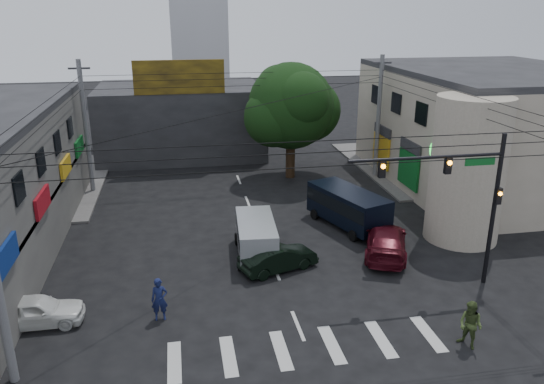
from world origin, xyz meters
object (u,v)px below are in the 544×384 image
object	(u,v)px
white_compact	(36,311)
maroon_sedan	(386,241)
pedestrian_olive	(470,325)
dark_sedan	(278,258)
traffic_gantry	(463,188)
silver_minivan	(256,239)
navy_van	(348,209)
utility_pole_far_left	(86,128)
traffic_officer	(159,299)
street_tree	(291,106)
utility_pole_far_right	(378,118)

from	to	relation	value
white_compact	maroon_sedan	size ratio (longest dim) A/B	0.68
maroon_sedan	pedestrian_olive	world-z (taller)	pedestrian_olive
dark_sedan	pedestrian_olive	distance (m)	9.60
pedestrian_olive	traffic_gantry	bearing A→B (deg)	131.00
white_compact	silver_minivan	bearing A→B (deg)	-63.70
navy_van	utility_pole_far_left	bearing A→B (deg)	39.74
dark_sedan	navy_van	bearing A→B (deg)	-66.61
traffic_gantry	maroon_sedan	world-z (taller)	traffic_gantry
traffic_officer	street_tree	bearing A→B (deg)	61.57
utility_pole_far_right	traffic_officer	distance (m)	24.00
street_tree	traffic_gantry	bearing A→B (deg)	-78.01
white_compact	pedestrian_olive	world-z (taller)	pedestrian_olive
traffic_gantry	dark_sedan	distance (m)	9.23
utility_pole_far_right	navy_van	size ratio (longest dim) A/B	1.55
white_compact	maroon_sedan	world-z (taller)	maroon_sedan
navy_van	silver_minivan	bearing A→B (deg)	96.66
traffic_gantry	navy_van	xyz separation A→B (m)	(-2.56, 7.77, -3.72)
utility_pole_far_left	silver_minivan	size ratio (longest dim) A/B	1.98
maroon_sedan	traffic_gantry	bearing A→B (deg)	137.38
utility_pole_far_left	pedestrian_olive	world-z (taller)	utility_pole_far_left
street_tree	utility_pole_far_right	size ratio (longest dim) A/B	0.95
white_compact	traffic_officer	xyz separation A→B (m)	(4.97, -0.48, 0.28)
utility_pole_far_left	street_tree	bearing A→B (deg)	3.95
maroon_sedan	traffic_officer	world-z (taller)	traffic_officer
street_tree	traffic_gantry	xyz separation A→B (m)	(3.82, -18.00, -0.64)
dark_sedan	utility_pole_far_left	bearing A→B (deg)	17.56
street_tree	pedestrian_olive	xyz separation A→B (m)	(2.09, -22.56, -4.51)
dark_sedan	traffic_gantry	bearing A→B (deg)	-130.93
silver_minivan	navy_van	world-z (taller)	navy_van
white_compact	maroon_sedan	distance (m)	16.97
silver_minivan	traffic_officer	size ratio (longest dim) A/B	2.50
white_compact	pedestrian_olive	bearing A→B (deg)	-105.06
pedestrian_olive	street_tree	bearing A→B (deg)	157.12
utility_pole_far_right	dark_sedan	xyz separation A→B (m)	(-10.35, -14.02, -3.95)
street_tree	maroon_sedan	bearing A→B (deg)	-81.79
dark_sedan	silver_minivan	world-z (taller)	silver_minivan
street_tree	utility_pole_far_left	bearing A→B (deg)	-176.05
street_tree	pedestrian_olive	size ratio (longest dim) A/B	4.53
traffic_gantry	maroon_sedan	size ratio (longest dim) A/B	1.29
utility_pole_far_left	pedestrian_olive	size ratio (longest dim) A/B	4.79
utility_pole_far_right	silver_minivan	distance (m)	16.95
street_tree	utility_pole_far_right	distance (m)	6.63
utility_pole_far_left	dark_sedan	size ratio (longest dim) A/B	2.21
utility_pole_far_left	traffic_gantry	bearing A→B (deg)	-42.86
silver_minivan	utility_pole_far_right	bearing A→B (deg)	-38.34
traffic_gantry	silver_minivan	bearing A→B (deg)	150.60
street_tree	utility_pole_far_left	distance (m)	14.56
white_compact	traffic_officer	distance (m)	5.00
street_tree	silver_minivan	distance (m)	14.72
utility_pole_far_left	dark_sedan	world-z (taller)	utility_pole_far_left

